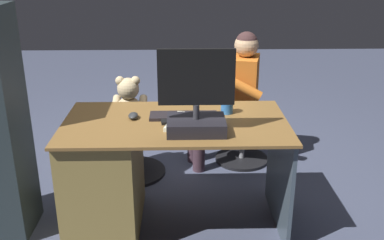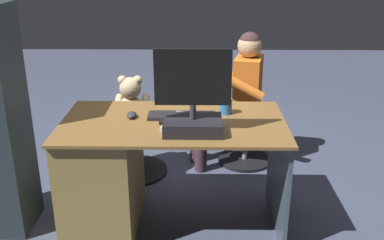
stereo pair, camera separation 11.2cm
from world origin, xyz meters
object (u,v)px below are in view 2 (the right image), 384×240
(keyboard, at_px, (182,116))
(cup, at_px, (226,106))
(computer_mouse, at_px, (132,115))
(visitor_chair, at_px, (246,133))
(monitor, at_px, (193,108))
(teddy_bear, at_px, (131,102))
(tv_remote, at_px, (162,119))
(desk, at_px, (117,171))
(person, at_px, (237,90))
(office_chair_teddy, at_px, (133,146))

(keyboard, relative_size, cup, 4.12)
(computer_mouse, height_order, visitor_chair, computer_mouse)
(monitor, relative_size, visitor_chair, 1.07)
(teddy_bear, bearing_deg, tv_remote, 112.74)
(desk, relative_size, computer_mouse, 14.23)
(cup, relative_size, tv_remote, 0.68)
(tv_remote, bearing_deg, computer_mouse, -19.36)
(desk, relative_size, cup, 13.41)
(keyboard, distance_m, tv_remote, 0.13)
(keyboard, distance_m, cup, 0.29)
(monitor, height_order, keyboard, monitor)
(visitor_chair, bearing_deg, tv_remote, 55.85)
(desk, xyz_separation_m, visitor_chair, (-0.92, -0.92, -0.12))
(tv_remote, distance_m, person, 1.04)
(tv_remote, relative_size, office_chair_teddy, 0.28)
(keyboard, xyz_separation_m, teddy_bear, (0.41, -0.65, -0.13))
(monitor, height_order, office_chair_teddy, monitor)
(computer_mouse, height_order, person, person)
(cup, bearing_deg, tv_remote, 18.07)
(cup, bearing_deg, keyboard, 14.57)
(desk, relative_size, visitor_chair, 3.04)
(desk, height_order, cup, cup)
(monitor, xyz_separation_m, tv_remote, (0.19, -0.17, -0.13))
(teddy_bear, xyz_separation_m, person, (-0.82, -0.18, 0.05))
(cup, relative_size, office_chair_teddy, 0.19)
(keyboard, xyz_separation_m, person, (-0.41, -0.83, -0.08))
(tv_remote, distance_m, visitor_chair, 1.19)
(tv_remote, relative_size, teddy_bear, 0.39)
(computer_mouse, distance_m, office_chair_teddy, 0.83)
(office_chair_teddy, distance_m, person, 0.94)
(desk, bearing_deg, person, -132.62)
(computer_mouse, xyz_separation_m, office_chair_teddy, (0.10, -0.65, -0.50))
(monitor, xyz_separation_m, visitor_chair, (-0.43, -1.08, -0.60))
(tv_remote, bearing_deg, keyboard, -160.70)
(monitor, bearing_deg, tv_remote, -42.76)
(tv_remote, bearing_deg, cup, -168.34)
(computer_mouse, relative_size, visitor_chair, 0.21)
(monitor, relative_size, keyboard, 1.14)
(office_chair_teddy, bearing_deg, tv_remote, 113.13)
(teddy_bear, xyz_separation_m, visitor_chair, (-0.91, -0.20, -0.34))
(monitor, bearing_deg, desk, -18.50)
(office_chair_teddy, relative_size, visitor_chair, 1.18)
(monitor, xyz_separation_m, computer_mouse, (0.38, -0.22, -0.12))
(monitor, xyz_separation_m, cup, (-0.21, -0.30, -0.09))
(monitor, bearing_deg, cup, -124.14)
(computer_mouse, bearing_deg, desk, 27.31)
(keyboard, bearing_deg, visitor_chair, -120.34)
(monitor, relative_size, office_chair_teddy, 0.90)
(person, bearing_deg, computer_mouse, 49.51)
(teddy_bear, relative_size, person, 0.35)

